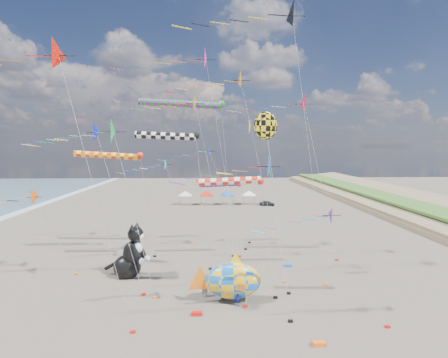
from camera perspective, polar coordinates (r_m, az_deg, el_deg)
delta_kite_0 at (r=42.38m, az=-30.58°, el=-3.00°), size 11.39×1.89×9.42m
delta_kite_1 at (r=26.55m, az=14.82°, el=-7.10°), size 10.35×1.59×9.31m
delta_kite_2 at (r=26.11m, az=3.66°, el=1.52°), size 9.32×1.93×13.31m
delta_kite_3 at (r=34.47m, az=2.74°, el=15.33°), size 10.49×2.02×21.06m
delta_kite_4 at (r=38.77m, az=-8.18°, el=11.87°), size 14.51×2.18×19.62m
delta_kite_5 at (r=41.85m, az=12.12°, el=11.54°), size 13.91×2.59×19.89m
delta_kite_6 at (r=32.90m, az=-19.57°, el=6.90°), size 9.19×2.12×16.15m
delta_kite_7 at (r=48.45m, az=-10.30°, el=1.98°), size 9.56×1.81×12.22m
delta_kite_8 at (r=31.64m, az=-16.76°, el=7.13°), size 9.31×2.51×16.32m
delta_kite_9 at (r=43.41m, az=-2.58°, el=18.83°), size 13.75×2.81×25.51m
delta_kite_10 at (r=35.57m, az=9.97°, el=24.98°), size 14.30×2.85×27.40m
delta_kite_11 at (r=27.88m, az=-27.60°, el=16.75°), size 14.47×2.36×21.03m
delta_kite_12 at (r=45.22m, az=-2.39°, el=4.18°), size 10.12×1.85×14.09m
windsock_0 at (r=44.32m, az=-17.94°, el=3.62°), size 9.47×0.81×13.05m
windsock_1 at (r=48.77m, az=-0.33°, el=-1.00°), size 7.20×0.63×8.72m
windsock_2 at (r=30.45m, az=1.37°, el=-0.50°), size 7.29×0.67×11.04m
windsock_3 at (r=38.19m, az=-8.87°, el=6.85°), size 8.15×0.79×15.24m
windsock_4 at (r=42.75m, az=-6.59°, el=12.03°), size 11.54×0.86×19.22m
angelfish_kite at (r=33.48m, az=6.46°, el=8.42°), size 3.74×3.02×16.98m
cat_inflatable at (r=38.54m, az=-15.11°, el=-11.10°), size 4.82×3.47×5.88m
fish_inflatable at (r=31.89m, az=1.35°, el=-16.24°), size 6.54×2.14×4.51m
person_adult at (r=33.42m, az=-3.17°, el=-17.36°), size 0.61×0.41×1.66m
child_green at (r=34.29m, az=2.35°, el=-17.13°), size 0.75×0.69×1.23m
child_blue at (r=31.77m, az=2.27°, el=-19.15°), size 0.70×0.43×1.11m
kite_bag_0 at (r=41.73m, az=10.37°, el=-13.72°), size 0.90×0.44×0.30m
kite_bag_1 at (r=30.54m, az=-4.46°, el=-21.06°), size 0.90×0.44×0.30m
kite_bag_2 at (r=27.42m, az=15.24°, el=-24.53°), size 0.90×0.44×0.30m
kite_bag_3 at (r=33.39m, az=0.35°, el=-18.65°), size 0.90×0.44×0.30m
tent_row at (r=82.04m, az=-1.09°, el=-2.05°), size 19.20×4.20×3.80m
parked_car at (r=81.55m, az=7.08°, el=-3.94°), size 3.69×1.80×1.21m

